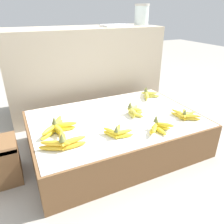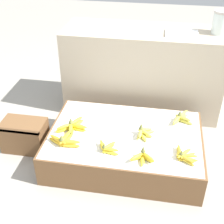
{
  "view_description": "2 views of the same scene",
  "coord_description": "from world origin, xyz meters",
  "px_view_note": "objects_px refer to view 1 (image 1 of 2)",
  "views": [
    {
      "loc": [
        -0.63,
        -1.27,
        0.97
      ],
      "look_at": [
        0.01,
        0.09,
        0.26
      ],
      "focal_mm": 35.0,
      "sensor_mm": 36.0,
      "label": 1
    },
    {
      "loc": [
        0.23,
        -1.95,
        1.76
      ],
      "look_at": [
        -0.11,
        0.01,
        0.45
      ],
      "focal_mm": 50.0,
      "sensor_mm": 36.0,
      "label": 2
    }
  ],
  "objects_px": {
    "banana_bunch_front_midleft": "(117,132)",
    "banana_bunch_front_right": "(185,115)",
    "banana_bunch_middle_midright": "(134,111)",
    "banana_bunch_back_right": "(148,94)",
    "banana_bunch_front_midright": "(158,127)",
    "foam_tray_white": "(117,25)",
    "banana_bunch_middle_left": "(58,127)",
    "glass_jar": "(142,14)",
    "banana_bunch_front_left": "(63,143)"
  },
  "relations": [
    {
      "from": "banana_bunch_front_left",
      "to": "banana_bunch_front_right",
      "type": "height_order",
      "value": "banana_bunch_front_left"
    },
    {
      "from": "banana_bunch_front_midleft",
      "to": "banana_bunch_middle_left",
      "type": "distance_m",
      "value": 0.38
    },
    {
      "from": "banana_bunch_front_left",
      "to": "foam_tray_white",
      "type": "relative_size",
      "value": 0.95
    },
    {
      "from": "banana_bunch_back_right",
      "to": "banana_bunch_front_midright",
      "type": "bearing_deg",
      "value": -117.04
    },
    {
      "from": "banana_bunch_back_right",
      "to": "banana_bunch_middle_left",
      "type": "bearing_deg",
      "value": -162.72
    },
    {
      "from": "banana_bunch_front_midright",
      "to": "banana_bunch_middle_left",
      "type": "bearing_deg",
      "value": 155.28
    },
    {
      "from": "glass_jar",
      "to": "foam_tray_white",
      "type": "xyz_separation_m",
      "value": [
        -0.32,
        -0.07,
        -0.09
      ]
    },
    {
      "from": "banana_bunch_front_midleft",
      "to": "banana_bunch_front_midright",
      "type": "height_order",
      "value": "banana_bunch_front_midright"
    },
    {
      "from": "banana_bunch_back_right",
      "to": "foam_tray_white",
      "type": "bearing_deg",
      "value": 95.56
    },
    {
      "from": "banana_bunch_front_midleft",
      "to": "banana_bunch_back_right",
      "type": "relative_size",
      "value": 0.75
    },
    {
      "from": "banana_bunch_back_right",
      "to": "banana_bunch_middle_midright",
      "type": "bearing_deg",
      "value": -138.83
    },
    {
      "from": "banana_bunch_front_right",
      "to": "foam_tray_white",
      "type": "distance_m",
      "value": 1.13
    },
    {
      "from": "banana_bunch_front_midleft",
      "to": "banana_bunch_middle_left",
      "type": "height_order",
      "value": "banana_bunch_middle_left"
    },
    {
      "from": "glass_jar",
      "to": "foam_tray_white",
      "type": "relative_size",
      "value": 0.71
    },
    {
      "from": "banana_bunch_middle_left",
      "to": "banana_bunch_front_midright",
      "type": "bearing_deg",
      "value": -24.72
    },
    {
      "from": "banana_bunch_front_midleft",
      "to": "foam_tray_white",
      "type": "bearing_deg",
      "value": 64.18
    },
    {
      "from": "banana_bunch_middle_left",
      "to": "banana_bunch_middle_midright",
      "type": "bearing_deg",
      "value": 1.29
    },
    {
      "from": "banana_bunch_front_midleft",
      "to": "banana_bunch_front_midright",
      "type": "bearing_deg",
      "value": -12.33
    },
    {
      "from": "banana_bunch_front_midleft",
      "to": "foam_tray_white",
      "type": "distance_m",
      "value": 1.24
    },
    {
      "from": "glass_jar",
      "to": "banana_bunch_front_right",
      "type": "bearing_deg",
      "value": -103.62
    },
    {
      "from": "banana_bunch_front_right",
      "to": "banana_bunch_front_midleft",
      "type": "bearing_deg",
      "value": -178.51
    },
    {
      "from": "banana_bunch_front_midright",
      "to": "banana_bunch_middle_midright",
      "type": "bearing_deg",
      "value": 93.5
    },
    {
      "from": "banana_bunch_middle_left",
      "to": "glass_jar",
      "type": "bearing_deg",
      "value": 37.47
    },
    {
      "from": "banana_bunch_middle_midright",
      "to": "foam_tray_white",
      "type": "bearing_deg",
      "value": 73.01
    },
    {
      "from": "banana_bunch_middle_midright",
      "to": "banana_bunch_front_midleft",
      "type": "bearing_deg",
      "value": -137.91
    },
    {
      "from": "banana_bunch_front_midleft",
      "to": "banana_bunch_front_right",
      "type": "xyz_separation_m",
      "value": [
        0.55,
        0.01,
        -0.01
      ]
    },
    {
      "from": "banana_bunch_middle_left",
      "to": "banana_bunch_middle_midright",
      "type": "distance_m",
      "value": 0.57
    },
    {
      "from": "banana_bunch_front_midleft",
      "to": "banana_bunch_front_left",
      "type": "bearing_deg",
      "value": 176.67
    },
    {
      "from": "banana_bunch_front_right",
      "to": "banana_bunch_middle_midright",
      "type": "xyz_separation_m",
      "value": [
        -0.31,
        0.21,
        0.01
      ]
    },
    {
      "from": "banana_bunch_front_left",
      "to": "banana_bunch_middle_left",
      "type": "distance_m",
      "value": 0.19
    },
    {
      "from": "banana_bunch_front_left",
      "to": "banana_bunch_front_midright",
      "type": "height_order",
      "value": "banana_bunch_front_left"
    },
    {
      "from": "banana_bunch_front_midright",
      "to": "glass_jar",
      "type": "height_order",
      "value": "glass_jar"
    },
    {
      "from": "banana_bunch_front_right",
      "to": "foam_tray_white",
      "type": "bearing_deg",
      "value": 93.9
    },
    {
      "from": "banana_bunch_front_midleft",
      "to": "glass_jar",
      "type": "xyz_separation_m",
      "value": [
        0.81,
        1.08,
        0.63
      ]
    },
    {
      "from": "banana_bunch_front_midleft",
      "to": "banana_bunch_front_right",
      "type": "height_order",
      "value": "banana_bunch_front_midleft"
    },
    {
      "from": "banana_bunch_front_midleft",
      "to": "banana_bunch_front_right",
      "type": "distance_m",
      "value": 0.55
    },
    {
      "from": "banana_bunch_front_midleft",
      "to": "banana_bunch_middle_midright",
      "type": "height_order",
      "value": "banana_bunch_middle_midright"
    },
    {
      "from": "banana_bunch_front_midright",
      "to": "banana_bunch_middle_left",
      "type": "distance_m",
      "value": 0.64
    },
    {
      "from": "banana_bunch_middle_left",
      "to": "foam_tray_white",
      "type": "relative_size",
      "value": 0.9
    },
    {
      "from": "glass_jar",
      "to": "banana_bunch_front_left",
      "type": "bearing_deg",
      "value": -137.24
    },
    {
      "from": "banana_bunch_front_left",
      "to": "foam_tray_white",
      "type": "bearing_deg",
      "value": 50.29
    },
    {
      "from": "banana_bunch_front_left",
      "to": "banana_bunch_front_midright",
      "type": "xyz_separation_m",
      "value": [
        0.6,
        -0.08,
        -0.0
      ]
    },
    {
      "from": "banana_bunch_middle_midright",
      "to": "banana_bunch_back_right",
      "type": "bearing_deg",
      "value": 41.17
    },
    {
      "from": "banana_bunch_front_midright",
      "to": "banana_bunch_middle_left",
      "type": "relative_size",
      "value": 0.73
    },
    {
      "from": "banana_bunch_middle_left",
      "to": "banana_bunch_back_right",
      "type": "relative_size",
      "value": 1.14
    },
    {
      "from": "banana_bunch_front_midright",
      "to": "foam_tray_white",
      "type": "bearing_deg",
      "value": 78.22
    },
    {
      "from": "banana_bunch_front_midright",
      "to": "glass_jar",
      "type": "distance_m",
      "value": 1.41
    },
    {
      "from": "banana_bunch_back_right",
      "to": "foam_tray_white",
      "type": "xyz_separation_m",
      "value": [
        -0.05,
        0.53,
        0.54
      ]
    },
    {
      "from": "banana_bunch_front_midright",
      "to": "foam_tray_white",
      "type": "height_order",
      "value": "foam_tray_white"
    },
    {
      "from": "banana_bunch_middle_midright",
      "to": "banana_bunch_front_right",
      "type": "bearing_deg",
      "value": -34.3
    }
  ]
}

